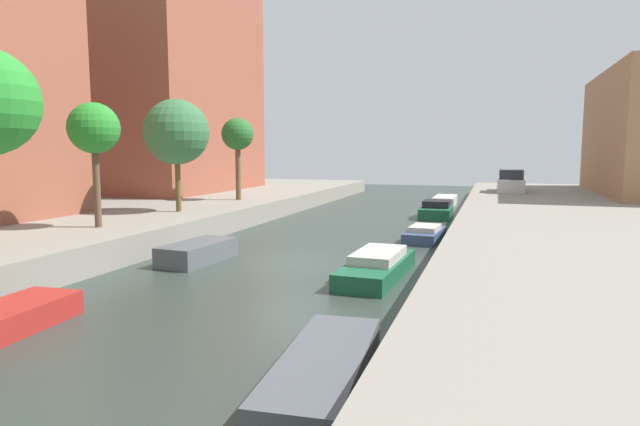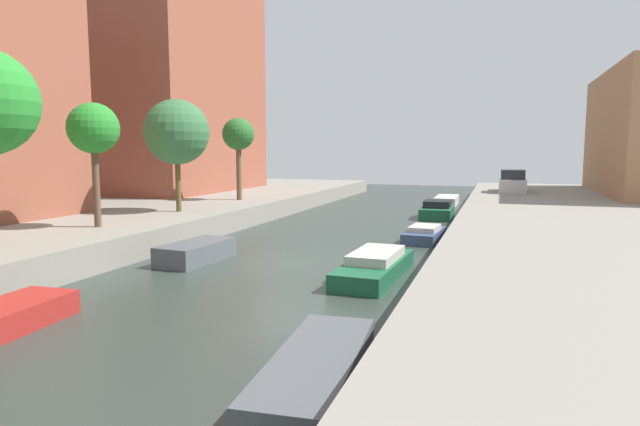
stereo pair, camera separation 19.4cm
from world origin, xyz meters
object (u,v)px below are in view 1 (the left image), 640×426
apartment_tower_far (159,47)px  moored_boat_right_2 (377,266)px  moored_boat_left_2 (0,321)px  moored_boat_left_3 (198,252)px  street_tree_4 (176,132)px  moored_boat_right_3 (425,234)px  moored_boat_right_4 (436,211)px  street_tree_3 (94,130)px  parked_car (511,182)px  street_tree_5 (238,136)px  moored_boat_right_5 (445,200)px  moored_boat_right_1 (324,369)px

apartment_tower_far → moored_boat_right_2: bearing=-41.8°
moored_boat_left_2 → moored_boat_left_3: (0.12, 7.69, 0.07)m
street_tree_4 → moored_boat_right_3: size_ratio=1.59×
apartment_tower_far → moored_boat_right_4: 22.22m
street_tree_3 → moored_boat_right_2: bearing=-2.2°
moored_boat_right_2 → moored_boat_left_3: bearing=177.9°
parked_car → moored_boat_left_2: bearing=-109.6°
moored_boat_right_2 → moored_boat_right_3: moored_boat_right_2 is taller
street_tree_5 → parked_car: (14.97, 11.01, -3.00)m
street_tree_4 → parked_car: size_ratio=1.21×
street_tree_4 → moored_boat_right_2: 12.82m
street_tree_5 → moored_boat_right_5: 15.79m
street_tree_5 → moored_boat_right_2: 16.50m
moored_boat_right_2 → moored_boat_right_5: 22.68m
parked_car → moored_boat_right_1: 30.76m
apartment_tower_far → moored_boat_left_2: 29.71m
moored_boat_right_3 → moored_boat_right_5: bearing=91.9°
street_tree_3 → moored_boat_left_2: 9.88m
moored_boat_left_3 → apartment_tower_far: bearing=127.2°
apartment_tower_far → moored_boat_right_3: 24.62m
moored_boat_left_2 → moored_boat_left_3: bearing=89.1°
street_tree_4 → moored_boat_right_3: (11.18, 1.35, -4.37)m
street_tree_3 → street_tree_4: (0.00, 5.32, 0.07)m
street_tree_4 → moored_boat_right_3: bearing=6.9°
apartment_tower_far → parked_car: (23.56, 5.70, -9.28)m
moored_boat_right_3 → apartment_tower_far: bearing=153.0°
street_tree_5 → moored_boat_left_2: street_tree_5 is taller
street_tree_4 → moored_boat_right_3: street_tree_4 is taller
parked_car → moored_boat_right_2: parked_car is taller
moored_boat_left_2 → moored_boat_right_4: bearing=73.3°
moored_boat_right_5 → moored_boat_right_2: bearing=-90.1°
moored_boat_right_3 → moored_boat_right_5: (-0.53, 15.59, 0.02)m
moored_boat_right_3 → street_tree_4: bearing=-173.1°
street_tree_4 → street_tree_3: bearing=-90.0°
street_tree_5 → moored_boat_left_2: size_ratio=1.32×
apartment_tower_far → moored_boat_right_3: apartment_tower_far is taller
moored_boat_left_3 → moored_boat_right_4: size_ratio=1.00×
street_tree_5 → moored_boat_left_3: 13.12m
moored_boat_right_1 → moored_boat_right_2: moored_boat_right_2 is taller
apartment_tower_far → street_tree_4: 15.62m
apartment_tower_far → moored_boat_right_5: apartment_tower_far is taller
moored_boat_right_5 → moored_boat_right_1: bearing=-88.7°
street_tree_3 → moored_boat_right_3: bearing=30.8°
moored_boat_left_2 → moored_boat_right_1: (7.20, -0.17, -0.03)m
parked_car → moored_boat_right_5: bearing=-177.3°
moored_boat_left_2 → moored_boat_right_5: (6.50, 30.14, 0.02)m
street_tree_4 → moored_boat_left_3: street_tree_4 is taller
street_tree_4 → apartment_tower_far: bearing=126.9°
moored_boat_right_4 → apartment_tower_far: bearing=173.2°
apartment_tower_far → moored_boat_left_2: bearing=-62.6°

